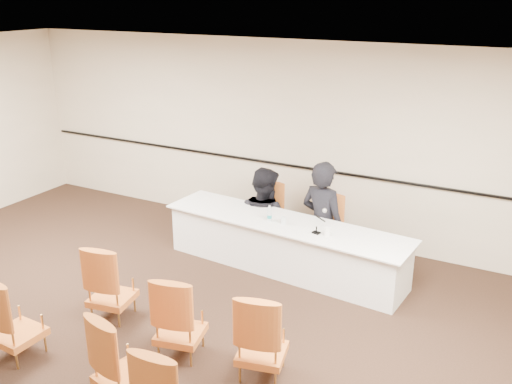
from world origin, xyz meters
TOP-DOWN VIEW (x-y plane):
  - floor at (0.00, 0.00)m, footprint 10.00×10.00m
  - ceiling at (0.00, 0.00)m, footprint 10.00×10.00m
  - wall_back at (0.00, 4.00)m, footprint 10.00×0.04m
  - wall_rail at (0.00, 3.96)m, footprint 9.80×0.04m
  - panel_table at (0.45, 2.73)m, footprint 3.57×1.09m
  - panelist_main at (0.80, 3.23)m, footprint 0.79×0.61m
  - panelist_main_chair at (0.80, 3.23)m, footprint 0.54×0.54m
  - panelist_second at (-0.18, 3.31)m, footprint 1.01×0.87m
  - panelist_second_chair at (-0.18, 3.31)m, footprint 0.54×0.54m
  - papers at (1.03, 2.59)m, footprint 0.34×0.28m
  - microphone at (0.97, 2.56)m, footprint 0.16×0.24m
  - water_bottle at (0.24, 2.66)m, footprint 0.08×0.08m
  - drinking_glass at (0.46, 2.65)m, footprint 0.08×0.08m
  - coffee_cup at (1.13, 2.55)m, footprint 0.10×0.10m
  - aud_chair_front_left at (-0.81, 0.65)m, footprint 0.58×0.58m
  - aud_chair_front_mid at (0.33, 0.43)m, footprint 0.60×0.60m
  - aud_chair_front_right at (1.25, 0.53)m, footprint 0.60×0.60m
  - aud_chair_back_left at (-1.17, -0.40)m, footprint 0.52×0.52m
  - aud_chair_back_mid at (0.29, -0.42)m, footprint 0.60×0.60m

SIDE VIEW (x-z plane):
  - floor at x=0.00m, z-range 0.00..0.00m
  - panelist_second at x=-0.18m, z-range -0.57..1.22m
  - panel_table at x=0.45m, z-range 0.00..0.70m
  - panelist_main_chair at x=0.80m, z-range 0.00..0.95m
  - panelist_second_chair at x=-0.18m, z-range 0.00..0.95m
  - aud_chair_front_left at x=-0.81m, z-range 0.00..0.95m
  - aud_chair_front_mid at x=0.33m, z-range 0.00..0.95m
  - aud_chair_front_right at x=1.25m, z-range 0.00..0.95m
  - aud_chair_back_left at x=-1.17m, z-range 0.00..0.95m
  - aud_chair_back_mid at x=0.29m, z-range 0.00..0.95m
  - panelist_main at x=0.80m, z-range -0.43..1.47m
  - papers at x=1.03m, z-range 0.70..0.71m
  - drinking_glass at x=0.46m, z-range 0.70..0.80m
  - coffee_cup at x=1.13m, z-range 0.70..0.82m
  - water_bottle at x=0.24m, z-range 0.70..0.92m
  - microphone at x=0.97m, z-range 0.70..1.01m
  - wall_rail at x=0.00m, z-range 1.09..1.11m
  - wall_back at x=0.00m, z-range 0.00..3.00m
  - ceiling at x=0.00m, z-range 3.00..3.00m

